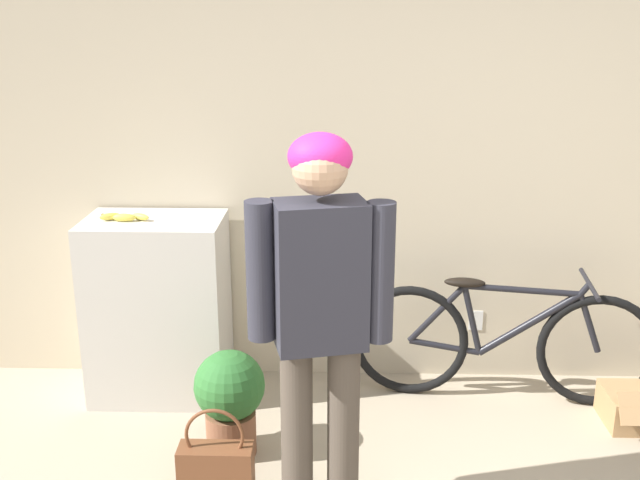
{
  "coord_description": "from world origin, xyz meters",
  "views": [
    {
      "loc": [
        -0.24,
        -1.71,
        2.08
      ],
      "look_at": [
        -0.32,
        1.04,
        1.24
      ],
      "focal_mm": 42.0,
      "sensor_mm": 36.0,
      "label": 1
    }
  ],
  "objects": [
    {
      "name": "wall_back",
      "position": [
        0.0,
        2.39,
        1.3
      ],
      "size": [
        8.0,
        0.07,
        2.6
      ],
      "color": "beige",
      "rests_on": "ground_plane"
    },
    {
      "name": "side_shelf",
      "position": [
        -1.25,
        2.1,
        0.51
      ],
      "size": [
        0.74,
        0.48,
        1.02
      ],
      "color": "beige",
      "rests_on": "ground_plane"
    },
    {
      "name": "person",
      "position": [
        -0.32,
        1.04,
        1.0
      ],
      "size": [
        0.58,
        0.29,
        1.65
      ],
      "rotation": [
        0.0,
        0.0,
        0.24
      ],
      "color": "#4C4238",
      "rests_on": "ground_plane"
    },
    {
      "name": "bicycle",
      "position": [
        0.65,
        2.07,
        0.35
      ],
      "size": [
        1.65,
        0.46,
        0.72
      ],
      "rotation": [
        0.0,
        0.0,
        -0.11
      ],
      "color": "black",
      "rests_on": "ground_plane"
    },
    {
      "name": "banana",
      "position": [
        -1.39,
        2.06,
        1.04
      ],
      "size": [
        0.28,
        0.08,
        0.04
      ],
      "color": "#EAD64C",
      "rests_on": "side_shelf"
    },
    {
      "name": "handbag",
      "position": [
        -0.78,
        1.13,
        0.15
      ],
      "size": [
        0.33,
        0.13,
        0.45
      ],
      "color": "brown",
      "rests_on": "ground_plane"
    },
    {
      "name": "potted_plant",
      "position": [
        -0.77,
        1.49,
        0.3
      ],
      "size": [
        0.34,
        0.34,
        0.54
      ],
      "color": "brown",
      "rests_on": "ground_plane"
    }
  ]
}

